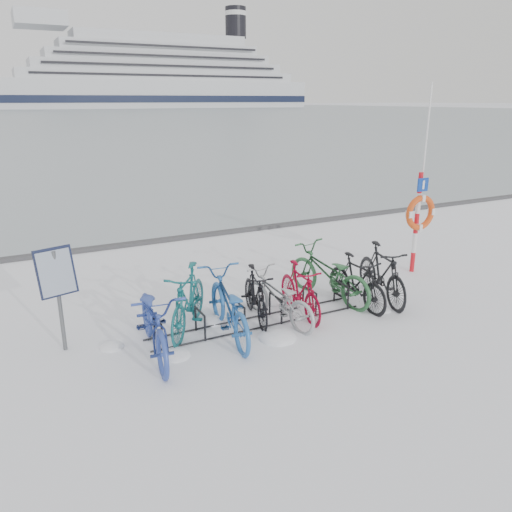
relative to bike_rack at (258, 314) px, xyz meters
name	(u,v)px	position (x,y,z in m)	size (l,w,h in m)	color
ground	(258,323)	(0.00, 0.00, -0.18)	(900.00, 900.00, 0.00)	white
ice_sheet	(8,113)	(0.00, 155.00, -0.17)	(400.00, 298.00, 0.02)	#9BA8AF
quay_edge	(161,240)	(0.00, 5.90, -0.13)	(400.00, 0.25, 0.10)	#3F3F42
bike_rack	(258,314)	(0.00, 0.00, 0.00)	(4.00, 0.48, 0.46)	black
info_board	(57,278)	(-3.17, 0.48, 1.04)	(0.60, 0.36, 1.69)	#595B5E
lifebuoy_station	(420,213)	(4.45, 0.81, 1.21)	(0.80, 0.23, 4.14)	red
cruise_ferry	(160,80)	(65.24, 224.31, 11.99)	(135.95, 25.65, 44.67)	silver
bike_0	(154,319)	(-1.91, -0.24, 0.40)	(0.77, 2.21, 1.16)	#2D449B
bike_1	(188,298)	(-1.16, 0.32, 0.39)	(0.54, 1.90, 1.14)	#135A5E
bike_2	(228,304)	(-0.65, -0.18, 0.38)	(0.74, 2.13, 1.12)	#2660AA
bike_3	(255,293)	(0.05, 0.19, 0.31)	(0.46, 1.63, 0.98)	black
bike_4	(278,296)	(0.36, -0.09, 0.30)	(0.63, 1.81, 0.95)	#A1A5A8
bike_5	(300,289)	(0.87, 0.01, 0.31)	(0.47, 1.65, 0.99)	maroon
bike_6	(328,272)	(1.75, 0.38, 0.38)	(0.74, 2.12, 1.11)	#296034
bike_7	(357,280)	(2.07, -0.12, 0.33)	(0.48, 1.69, 1.02)	black
bike_8	(382,272)	(2.68, -0.11, 0.39)	(0.54, 1.90, 1.14)	black
snow_drifts	(273,325)	(0.19, -0.20, -0.18)	(5.93, 1.79, 0.23)	white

